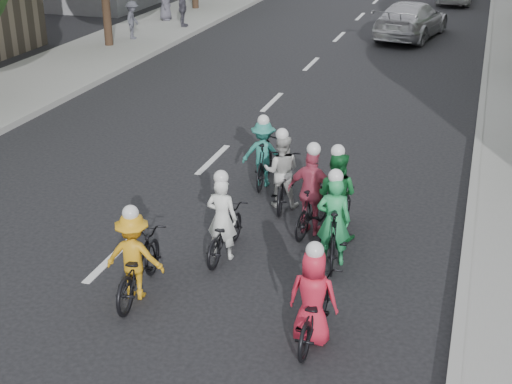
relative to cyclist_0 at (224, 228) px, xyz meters
The scene contains 16 objects.
ground 2.06m from the cyclist_0, 160.93° to the right, with size 120.00×120.00×0.00m, color black.
sidewalk_left 13.61m from the cyclist_0, 136.57° to the left, with size 4.00×80.00×0.15m, color gray.
curb_left 12.27m from the cyclist_0, 130.30° to the left, with size 0.18×80.00×0.18m, color #999993.
curb_right 10.25m from the cyclist_0, 65.96° to the left, with size 0.18×80.00×0.18m, color #999993.
cyclist_0 is the anchor object (origin of this frame).
cyclist_1 2.22m from the cyclist_0, 38.38° to the left, with size 0.92×1.64×1.85m.
cyclist_2 1.89m from the cyclist_0, 117.77° to the right, with size 1.01×1.99×1.63m.
cyclist_3 1.88m from the cyclist_0, 46.58° to the left, with size 1.05×1.64×1.84m.
cyclist_4 2.90m from the cyclist_0, 42.97° to the right, with size 0.73×1.77×1.63m.
cyclist_5 1.95m from the cyclist_0, 11.69° to the left, with size 0.80×1.87×1.78m.
cyclist_6 2.44m from the cyclist_0, 80.54° to the left, with size 0.94×1.92×1.69m.
cyclist_7 3.33m from the cyclist_0, 94.74° to the left, with size 1.00×1.76×1.62m.
follow_car_lead 20.12m from the cyclist_0, 87.18° to the left, with size 2.11×5.18×1.50m, color #ACACB1.
spectator_0 18.47m from the cyclist_0, 121.64° to the left, with size 0.98×0.56×1.52m, color #4F505D.
spectator_1 20.68m from the cyclist_0, 115.10° to the left, with size 0.91×0.38×1.55m, color #4B4956.
spectator_2 22.38m from the cyclist_0, 117.01° to the left, with size 0.86×0.56×1.75m, color #524F5D.
Camera 1 is at (5.87, -9.93, 6.27)m, focal length 50.00 mm.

